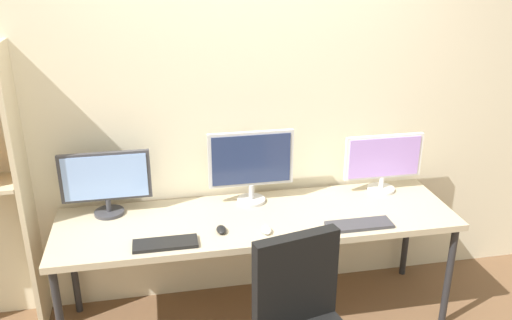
# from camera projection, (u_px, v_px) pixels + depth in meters

# --- Properties ---
(wall_back) EXTENTS (4.80, 0.10, 2.60)m
(wall_back) POSITION_uv_depth(u_px,v_px,m) (245.00, 108.00, 3.43)
(wall_back) COLOR beige
(wall_back) RESTS_ON ground_plane
(desk) EXTENTS (2.40, 0.68, 0.74)m
(desk) POSITION_uv_depth(u_px,v_px,m) (258.00, 224.00, 3.28)
(desk) COLOR tan
(desk) RESTS_ON ground_plane
(monitor_left) EXTENTS (0.53, 0.18, 0.40)m
(monitor_left) POSITION_uv_depth(u_px,v_px,m) (106.00, 181.00, 3.22)
(monitor_left) COLOR #38383D
(monitor_left) RESTS_ON desk
(monitor_center) EXTENTS (0.54, 0.18, 0.47)m
(monitor_center) POSITION_uv_depth(u_px,v_px,m) (251.00, 163.00, 3.35)
(monitor_center) COLOR silver
(monitor_center) RESTS_ON desk
(monitor_right) EXTENTS (0.53, 0.18, 0.39)m
(monitor_right) POSITION_uv_depth(u_px,v_px,m) (383.00, 160.00, 3.53)
(monitor_right) COLOR silver
(monitor_right) RESTS_ON desk
(keyboard_left) EXTENTS (0.35, 0.13, 0.02)m
(keyboard_left) POSITION_uv_depth(u_px,v_px,m) (165.00, 244.00, 2.95)
(keyboard_left) COLOR black
(keyboard_left) RESTS_ON desk
(keyboard_right) EXTENTS (0.39, 0.13, 0.02)m
(keyboard_right) POSITION_uv_depth(u_px,v_px,m) (359.00, 225.00, 3.15)
(keyboard_right) COLOR #38383D
(keyboard_right) RESTS_ON desk
(mouse_left_side) EXTENTS (0.06, 0.10, 0.03)m
(mouse_left_side) POSITION_uv_depth(u_px,v_px,m) (221.00, 230.00, 3.08)
(mouse_left_side) COLOR black
(mouse_left_side) RESTS_ON desk
(mouse_right_side) EXTENTS (0.06, 0.10, 0.03)m
(mouse_right_side) POSITION_uv_depth(u_px,v_px,m) (266.00, 230.00, 3.08)
(mouse_right_side) COLOR silver
(mouse_right_side) RESTS_ON desk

